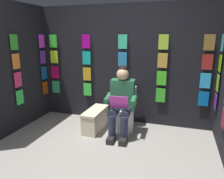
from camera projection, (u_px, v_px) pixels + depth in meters
The scene contains 6 objects.
ground_plane at pixel (82, 176), 2.62m from camera, with size 30.00×30.00×0.00m, color gray.
display_wall_back at pixel (123, 65), 4.14m from camera, with size 3.46×0.14×2.24m.
display_wall_right at pixel (13, 68), 3.74m from camera, with size 0.14×1.89×2.24m.
toilet at pixel (124, 112), 3.90m from camera, with size 0.42×0.57×0.77m.
person_reading at pixel (121, 101), 3.62m from camera, with size 0.54×0.70×1.19m.
comic_longbox_near at pixel (95, 119), 3.91m from camera, with size 0.28×0.70×0.38m.
Camera 1 is at (-1.05, 2.07, 1.66)m, focal length 34.44 mm.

